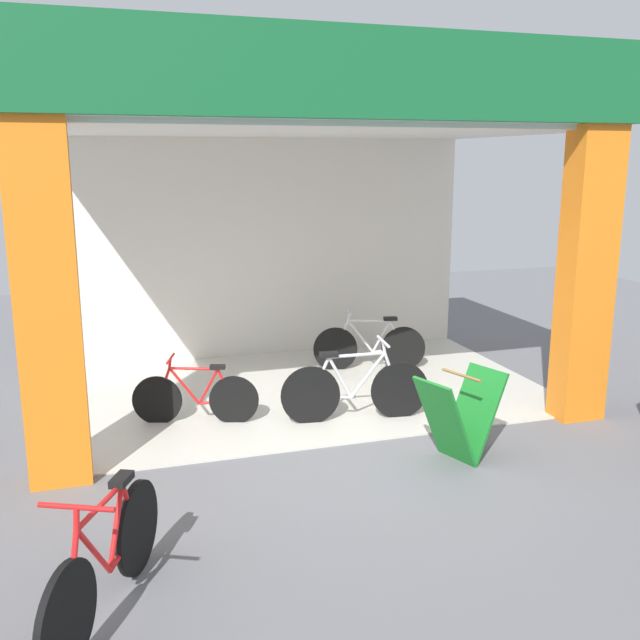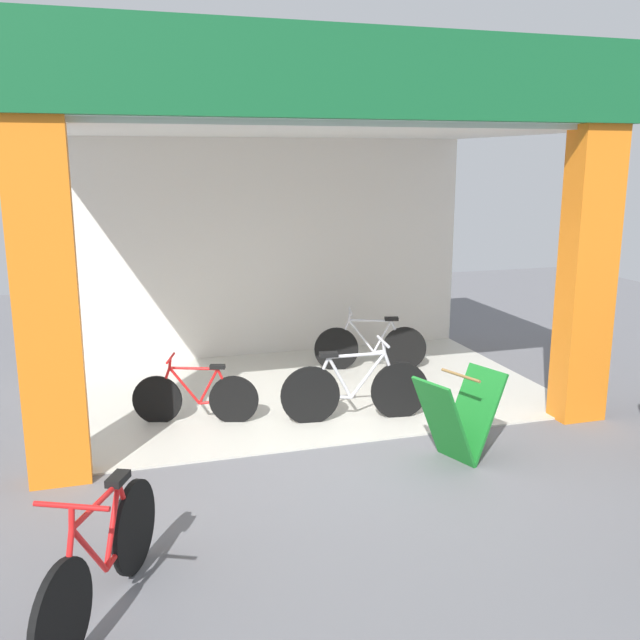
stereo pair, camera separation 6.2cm
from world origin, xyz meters
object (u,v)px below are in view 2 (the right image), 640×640
Objects in this scene: bicycle_inside_0 at (355,390)px; bicycle_parked_0 at (102,561)px; sandwich_board_sign at (459,417)px; bicycle_inside_2 at (371,346)px; bicycle_inside_1 at (196,397)px.

bicycle_inside_0 is 3.99m from bicycle_parked_0.
bicycle_inside_0 is 1.46m from sandwich_board_sign.
sandwich_board_sign is at bearing -95.07° from bicycle_inside_2.
bicycle_parked_0 is (-2.78, -2.86, 0.00)m from bicycle_inside_0.
bicycle_parked_0 reaches higher than bicycle_inside_1.
bicycle_inside_0 reaches higher than bicycle_inside_1.
sandwich_board_sign reaches higher than bicycle_inside_2.
sandwich_board_sign is at bearing -64.79° from bicycle_inside_0.
bicycle_inside_2 is at bearing 51.89° from bicycle_parked_0.
sandwich_board_sign is at bearing 24.39° from bicycle_parked_0.
bicycle_inside_2 is 5.97m from bicycle_parked_0.
bicycle_inside_2 is at bearing 63.92° from bicycle_inside_0.
bicycle_inside_2 is 1.62× the size of sandwich_board_sign.
bicycle_inside_2 is at bearing 27.49° from bicycle_inside_1.
bicycle_parked_0 is (-1.03, -3.32, 0.07)m from bicycle_inside_1.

